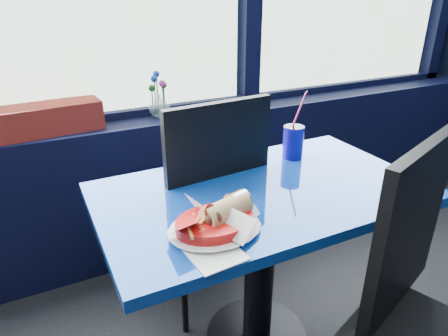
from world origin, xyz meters
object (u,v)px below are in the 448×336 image
chair_near_back (208,194)px  flower_vase (159,103)px  near_table (261,231)px  chair_near_front (422,314)px  ketchup_bottle (255,138)px  food_basket (216,222)px  soda_cup (293,141)px  planter_box (25,122)px

chair_near_back → flower_vase: chair_near_back is taller
near_table → chair_near_front: 0.62m
near_table → flower_vase: size_ratio=5.03×
near_table → ketchup_bottle: (0.09, 0.22, 0.30)m
food_basket → soda_cup: soda_cup is taller
near_table → planter_box: bearing=131.0°
flower_vase → food_basket: flower_vase is taller
flower_vase → food_basket: 1.07m
planter_box → chair_near_back: bearing=-44.8°
planter_box → soda_cup: soda_cup is taller
flower_vase → soda_cup: soda_cup is taller
chair_near_front → soda_cup: 0.84m
near_table → flower_vase: (-0.10, 0.88, 0.30)m
chair_near_front → food_basket: bearing=114.9°
near_table → planter_box: size_ratio=1.78×
near_table → chair_near_front: bearing=-76.1°
chair_near_front → food_basket: size_ratio=3.75×
chair_near_front → flower_vase: bearing=79.8°
planter_box → flower_vase: bearing=-3.5°
near_table → flower_vase: 0.93m
chair_near_front → flower_vase: (-0.25, 1.48, 0.27)m
soda_cup → flower_vase: bearing=119.1°
near_table → ketchup_bottle: ketchup_bottle is taller
near_table → chair_near_back: 0.32m
near_table → ketchup_bottle: bearing=67.6°
food_basket → soda_cup: bearing=44.2°
chair_near_front → ketchup_bottle: (-0.06, 0.82, 0.26)m
ketchup_bottle → flower_vase: bearing=106.3°
chair_near_back → soda_cup: size_ratio=3.53×
chair_near_back → soda_cup: 0.43m
chair_near_back → planter_box: size_ratio=1.55×
chair_near_back → ketchup_bottle: bearing=147.2°
soda_cup → ketchup_bottle: bearing=175.4°
food_basket → ketchup_bottle: ketchup_bottle is taller
near_table → ketchup_bottle: size_ratio=4.65×
chair_near_front → soda_cup: (0.12, 0.80, 0.22)m
chair_near_back → planter_box: chair_near_back is taller
near_table → chair_near_front: (0.15, -0.60, 0.04)m
planter_box → flower_vase: (0.64, 0.02, 0.01)m
flower_vase → planter_box: bearing=-178.5°
chair_near_back → chair_near_front: bearing=99.8°
chair_near_front → chair_near_back: chair_near_front is taller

